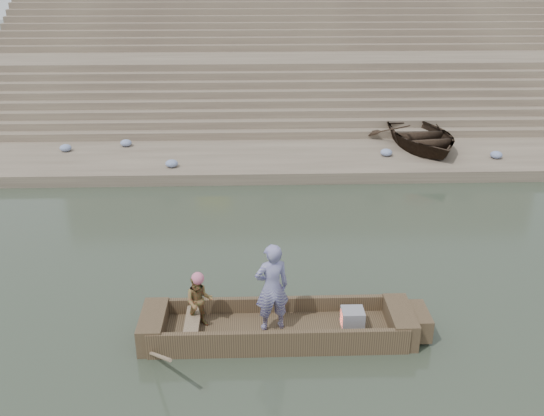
{
  "coord_description": "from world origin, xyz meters",
  "views": [
    {
      "loc": [
        -3.27,
        -12.8,
        7.38
      ],
      "look_at": [
        -2.83,
        0.84,
        1.4
      ],
      "focal_mm": 38.85,
      "sensor_mm": 36.0,
      "label": 1
    }
  ],
  "objects_px": {
    "standing_man": "(272,288)",
    "rowing_man": "(199,301)",
    "television": "(352,318)",
    "beached_rowboat": "(421,136)",
    "main_rowboat": "(277,332)"
  },
  "relations": [
    {
      "from": "rowing_man",
      "to": "television",
      "type": "height_order",
      "value": "rowing_man"
    },
    {
      "from": "standing_man",
      "to": "rowing_man",
      "type": "height_order",
      "value": "standing_man"
    },
    {
      "from": "rowing_man",
      "to": "beached_rowboat",
      "type": "distance_m",
      "value": 13.63
    },
    {
      "from": "beached_rowboat",
      "to": "television",
      "type": "bearing_deg",
      "value": -120.07
    },
    {
      "from": "standing_man",
      "to": "beached_rowboat",
      "type": "relative_size",
      "value": 0.43
    },
    {
      "from": "main_rowboat",
      "to": "rowing_man",
      "type": "xyz_separation_m",
      "value": [
        -1.6,
        0.14,
        0.7
      ]
    },
    {
      "from": "main_rowboat",
      "to": "rowing_man",
      "type": "distance_m",
      "value": 1.76
    },
    {
      "from": "television",
      "to": "rowing_man",
      "type": "bearing_deg",
      "value": 177.45
    },
    {
      "from": "main_rowboat",
      "to": "standing_man",
      "type": "relative_size",
      "value": 2.58
    },
    {
      "from": "rowing_man",
      "to": "television",
      "type": "bearing_deg",
      "value": -8.2
    },
    {
      "from": "rowing_man",
      "to": "beached_rowboat",
      "type": "xyz_separation_m",
      "value": [
        7.61,
        11.31,
        0.05
      ]
    },
    {
      "from": "beached_rowboat",
      "to": "standing_man",
      "type": "bearing_deg",
      "value": -126.9
    },
    {
      "from": "main_rowboat",
      "to": "standing_man",
      "type": "xyz_separation_m",
      "value": [
        -0.12,
        0.01,
        1.08
      ]
    },
    {
      "from": "standing_man",
      "to": "rowing_man",
      "type": "xyz_separation_m",
      "value": [
        -1.49,
        0.13,
        -0.37
      ]
    },
    {
      "from": "standing_man",
      "to": "television",
      "type": "xyz_separation_m",
      "value": [
        1.65,
        -0.01,
        -0.77
      ]
    }
  ]
}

